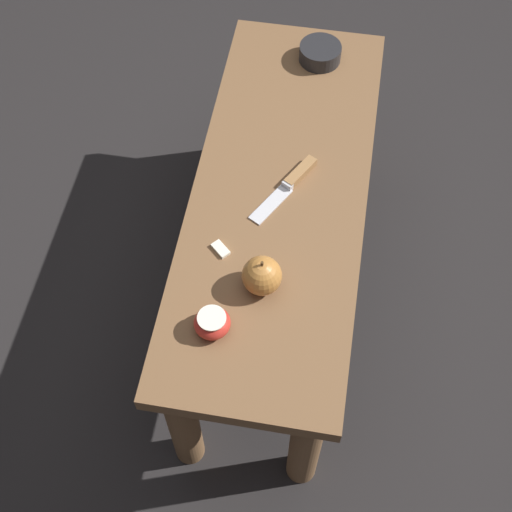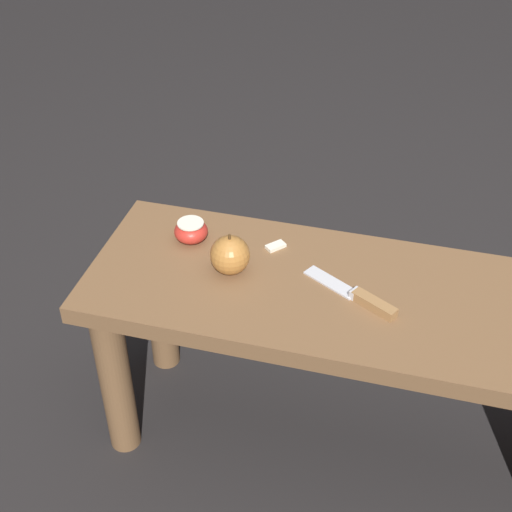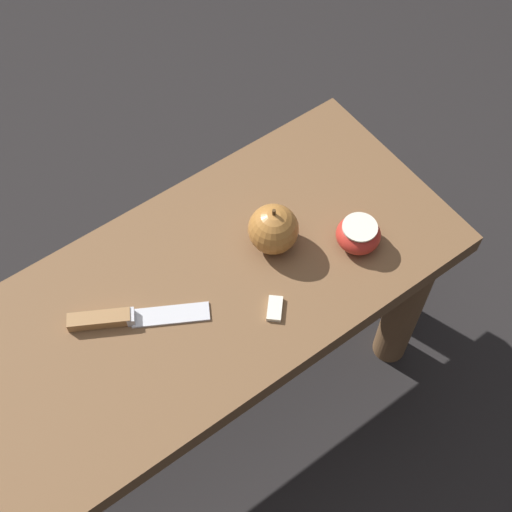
% 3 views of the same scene
% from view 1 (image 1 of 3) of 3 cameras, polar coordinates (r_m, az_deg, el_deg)
% --- Properties ---
extents(ground_plane, '(8.00, 8.00, 0.00)m').
position_cam_1_polar(ground_plane, '(2.02, 1.57, -2.68)').
color(ground_plane, black).
extents(wooden_bench, '(1.10, 0.40, 0.47)m').
position_cam_1_polar(wooden_bench, '(1.71, 1.85, 3.40)').
color(wooden_bench, brown).
rests_on(wooden_bench, ground_plane).
extents(knife, '(0.20, 0.13, 0.02)m').
position_cam_1_polar(knife, '(1.64, 2.95, 6.04)').
color(knife, silver).
rests_on(knife, wooden_bench).
extents(apple_whole, '(0.08, 0.08, 0.09)m').
position_cam_1_polar(apple_whole, '(1.45, 0.61, -1.60)').
color(apple_whole, '#B27233').
rests_on(apple_whole, wooden_bench).
extents(apple_cut, '(0.07, 0.07, 0.05)m').
position_cam_1_polar(apple_cut, '(1.42, -3.52, -5.35)').
color(apple_cut, red).
rests_on(apple_cut, wooden_bench).
extents(apple_slice_near_knife, '(0.05, 0.05, 0.01)m').
position_cam_1_polar(apple_slice_near_knife, '(1.53, -2.85, 0.56)').
color(apple_slice_near_knife, white).
rests_on(apple_slice_near_knife, wooden_bench).
extents(bowl, '(0.11, 0.11, 0.04)m').
position_cam_1_polar(bowl, '(1.91, 5.15, 15.87)').
color(bowl, '#232326').
rests_on(bowl, wooden_bench).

